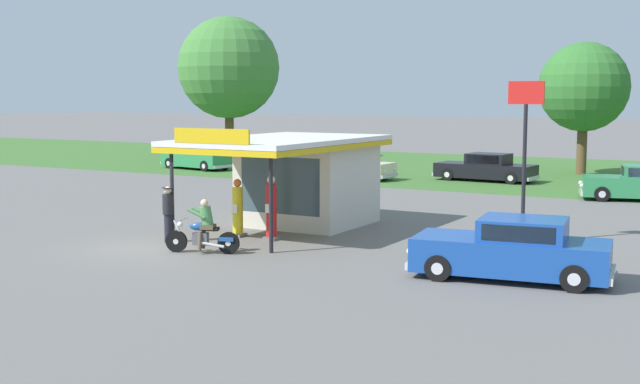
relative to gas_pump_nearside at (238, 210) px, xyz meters
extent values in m
plane|color=slate|center=(-1.04, -2.73, -0.85)|extent=(300.00, 300.00, 0.00)
cube|color=#3D6B2D|center=(-1.04, 27.27, -0.85)|extent=(120.00, 24.00, 0.01)
cube|color=beige|center=(0.65, 3.40, 0.64)|extent=(3.85, 3.76, 2.98)
cube|color=#384C56|center=(0.65, 1.54, 0.70)|extent=(3.08, 0.05, 1.91)
cube|color=silver|center=(0.65, 1.65, 2.21)|extent=(4.55, 7.76, 0.16)
cube|color=gold|center=(0.65, 1.65, 2.03)|extent=(4.55, 7.76, 0.18)
cube|color=gold|center=(0.65, -2.20, 2.51)|extent=(2.70, 0.08, 0.44)
cylinder|color=black|center=(2.47, -1.83, 0.64)|extent=(0.12, 0.12, 2.98)
cylinder|color=black|center=(-1.18, -1.83, 0.64)|extent=(0.12, 0.12, 2.98)
cube|color=slate|center=(0.00, 0.00, -0.80)|extent=(0.44, 0.44, 0.10)
cylinder|color=yellow|center=(0.00, 0.00, 0.00)|extent=(0.34, 0.34, 1.51)
cube|color=white|center=(0.00, -0.18, 0.07)|extent=(0.22, 0.02, 0.28)
sphere|color=orange|center=(0.00, 0.00, 0.89)|extent=(0.26, 0.26, 0.26)
cube|color=slate|center=(1.30, 0.00, -0.80)|extent=(0.44, 0.44, 0.10)
cylinder|color=red|center=(1.30, 0.00, 0.08)|extent=(0.34, 0.34, 1.68)
cube|color=white|center=(1.30, -0.18, 0.17)|extent=(0.22, 0.02, 0.28)
sphere|color=white|center=(1.30, 0.00, 1.06)|extent=(0.26, 0.26, 0.26)
cylinder|color=black|center=(0.01, -3.10, -0.53)|extent=(0.64, 0.30, 0.64)
cylinder|color=silver|center=(0.01, -3.10, -0.53)|extent=(0.19, 0.17, 0.16)
cylinder|color=black|center=(1.50, -2.59, -0.53)|extent=(0.64, 0.30, 0.64)
cylinder|color=silver|center=(1.50, -2.59, -0.53)|extent=(0.19, 0.17, 0.16)
ellipsoid|color=#1E4C8C|center=(0.66, -2.88, -0.07)|extent=(0.61, 0.41, 0.24)
cube|color=#59595E|center=(0.71, -2.86, -0.43)|extent=(0.49, 0.37, 0.36)
cube|color=black|center=(0.99, -2.76, -0.13)|extent=(0.54, 0.40, 0.10)
cylinder|color=silver|center=(0.10, -3.07, -0.25)|extent=(0.37, 0.19, 0.71)
cylinder|color=silver|center=(0.22, -3.03, 0.13)|extent=(0.26, 0.67, 0.04)
sphere|color=silver|center=(0.12, -3.06, -0.03)|extent=(0.16, 0.16, 0.16)
cube|color=#1E4C8C|center=(1.46, -2.60, -0.41)|extent=(0.47, 0.31, 0.12)
cylinder|color=silver|center=(1.13, -2.86, -0.57)|extent=(0.69, 0.31, 0.18)
cube|color=brown|center=(0.93, -2.79, -0.07)|extent=(0.49, 0.45, 0.14)
cylinder|color=brown|center=(0.79, -3.00, -0.47)|extent=(0.19, 0.26, 0.56)
cylinder|color=brown|center=(0.69, -2.70, -0.47)|extent=(0.19, 0.26, 0.56)
cylinder|color=#4C8C4C|center=(0.89, -2.80, 0.24)|extent=(0.49, 0.44, 0.60)
sphere|color=beige|center=(0.83, -2.82, 0.62)|extent=(0.22, 0.22, 0.22)
cylinder|color=#4C8C4C|center=(0.73, -3.07, 0.32)|extent=(0.54, 0.26, 0.31)
cylinder|color=#4C8C4C|center=(0.60, -2.69, 0.32)|extent=(0.54, 0.26, 0.31)
cube|color=#19479E|center=(9.52, -1.78, -0.26)|extent=(4.95, 2.56, 0.84)
cube|color=#19479E|center=(9.81, -1.74, 0.43)|extent=(2.26, 1.96, 0.53)
cube|color=#283847|center=(8.81, -1.88, 0.43)|extent=(0.25, 1.49, 0.42)
cube|color=#283847|center=(9.92, -2.56, 0.43)|extent=(1.73, 0.27, 0.40)
cube|color=#283847|center=(9.69, -0.91, 0.43)|extent=(1.73, 0.27, 0.40)
cube|color=silver|center=(7.15, -2.11, -0.55)|extent=(0.37, 1.83, 0.18)
cube|color=silver|center=(11.89, -1.45, -0.55)|extent=(0.37, 1.83, 0.18)
sphere|color=white|center=(7.22, -2.72, -0.21)|extent=(0.18, 0.18, 0.18)
sphere|color=white|center=(7.05, -1.50, -0.21)|extent=(0.18, 0.18, 0.18)
cylinder|color=black|center=(8.05, -2.90, -0.52)|extent=(0.68, 0.29, 0.66)
cylinder|color=silver|center=(8.05, -2.90, -0.52)|extent=(0.32, 0.26, 0.30)
cylinder|color=black|center=(7.80, -1.11, -0.52)|extent=(0.68, 0.29, 0.66)
cylinder|color=silver|center=(7.80, -1.11, -0.52)|extent=(0.32, 0.26, 0.30)
cylinder|color=black|center=(11.23, -2.45, -0.52)|extent=(0.68, 0.29, 0.66)
cylinder|color=silver|center=(11.23, -2.45, -0.52)|extent=(0.32, 0.26, 0.30)
cylinder|color=black|center=(10.98, -0.66, -0.52)|extent=(0.68, 0.29, 0.66)
cylinder|color=silver|center=(10.98, -0.66, -0.52)|extent=(0.32, 0.26, 0.30)
cube|color=#283847|center=(9.16, 16.04, 0.43)|extent=(0.41, 1.43, 0.41)
cube|color=silver|center=(7.50, 15.61, -0.55)|extent=(0.57, 1.76, 0.18)
sphere|color=white|center=(7.65, 15.02, -0.21)|extent=(0.18, 0.18, 0.18)
sphere|color=white|center=(7.34, 16.19, -0.21)|extent=(0.18, 0.18, 0.18)
cylinder|color=black|center=(8.52, 14.96, -0.52)|extent=(0.69, 0.36, 0.66)
cylinder|color=silver|center=(8.52, 14.96, -0.52)|extent=(0.34, 0.29, 0.30)
cylinder|color=black|center=(8.07, 16.67, -0.52)|extent=(0.69, 0.36, 0.66)
cylinder|color=silver|center=(8.07, 16.67, -0.52)|extent=(0.34, 0.29, 0.30)
cube|color=#2D844C|center=(-16.51, 18.95, -0.25)|extent=(5.02, 2.57, 0.85)
cube|color=#2D844C|center=(-16.37, 18.92, 0.44)|extent=(2.40, 1.90, 0.54)
cube|color=#283847|center=(-17.41, 19.11, 0.44)|extent=(0.28, 1.35, 0.43)
cube|color=#283847|center=(-16.50, 18.18, 0.44)|extent=(1.82, 0.35, 0.41)
cube|color=#283847|center=(-16.23, 19.67, 0.44)|extent=(1.82, 0.35, 0.41)
cube|color=silver|center=(-18.90, 19.37, -0.55)|extent=(0.41, 1.66, 0.18)
cube|color=silver|center=(-14.12, 18.52, -0.55)|extent=(0.41, 1.66, 0.18)
sphere|color=white|center=(-19.00, 18.82, -0.21)|extent=(0.18, 0.18, 0.18)
sphere|color=white|center=(-18.81, 19.93, -0.21)|extent=(0.18, 0.18, 0.18)
cylinder|color=black|center=(-18.26, 18.43, -0.52)|extent=(0.68, 0.31, 0.66)
cylinder|color=silver|center=(-18.26, 18.43, -0.52)|extent=(0.33, 0.27, 0.30)
cylinder|color=black|center=(-17.97, 20.04, -0.52)|extent=(0.68, 0.31, 0.66)
cylinder|color=silver|center=(-17.97, 20.04, -0.52)|extent=(0.33, 0.27, 0.30)
cylinder|color=black|center=(-15.05, 17.86, -0.52)|extent=(0.68, 0.31, 0.66)
cylinder|color=silver|center=(-15.05, 17.86, -0.52)|extent=(0.33, 0.27, 0.30)
cylinder|color=black|center=(-14.76, 19.47, -0.52)|extent=(0.68, 0.31, 0.66)
cylinder|color=silver|center=(-14.76, 19.47, -0.52)|extent=(0.33, 0.27, 0.30)
cube|color=black|center=(1.37, 20.87, -0.30)|extent=(5.31, 2.26, 0.75)
cube|color=black|center=(1.54, 20.86, 0.35)|extent=(2.19, 1.84, 0.56)
cube|color=#283847|center=(0.52, 20.92, 0.35)|extent=(0.13, 1.52, 0.45)
cube|color=#283847|center=(1.49, 20.02, 0.35)|extent=(1.78, 0.14, 0.42)
cube|color=#283847|center=(1.59, 21.70, 0.35)|extent=(1.78, 0.14, 0.42)
cube|color=silver|center=(-1.25, 21.03, -0.55)|extent=(0.23, 1.85, 0.18)
cube|color=silver|center=(4.00, 20.71, -0.55)|extent=(0.23, 1.85, 0.18)
sphere|color=white|center=(-1.30, 20.41, -0.26)|extent=(0.18, 0.18, 0.18)
sphere|color=white|center=(-1.23, 21.65, -0.26)|extent=(0.18, 0.18, 0.18)
cylinder|color=black|center=(-0.45, 20.06, -0.52)|extent=(0.67, 0.24, 0.66)
cylinder|color=silver|center=(-0.45, 20.06, -0.52)|extent=(0.31, 0.24, 0.30)
cylinder|color=black|center=(-0.34, 21.89, -0.52)|extent=(0.67, 0.24, 0.66)
cylinder|color=silver|center=(-0.34, 21.89, -0.52)|extent=(0.31, 0.24, 0.30)
cylinder|color=black|center=(3.08, 19.85, -0.52)|extent=(0.67, 0.24, 0.66)
cylinder|color=silver|center=(3.08, 19.85, -0.52)|extent=(0.31, 0.24, 0.30)
cylinder|color=black|center=(3.19, 21.67, -0.52)|extent=(0.67, 0.24, 0.66)
cylinder|color=silver|center=(3.19, 21.67, -0.52)|extent=(0.31, 0.24, 0.30)
cube|color=beige|center=(-5.53, 18.32, -0.29)|extent=(5.10, 2.16, 0.77)
cube|color=beige|center=(-5.76, 18.33, 0.40)|extent=(2.26, 1.76, 0.61)
cube|color=#283847|center=(-4.70, 18.26, 0.40)|extent=(0.13, 1.44, 0.49)
cube|color=#283847|center=(-5.71, 19.13, 0.40)|extent=(1.84, 0.15, 0.46)
cube|color=#283847|center=(-5.81, 17.54, 0.40)|extent=(1.84, 0.15, 0.46)
cube|color=silver|center=(-3.01, 18.16, -0.55)|extent=(0.23, 1.75, 0.18)
cube|color=silver|center=(-8.05, 18.48, -0.55)|extent=(0.23, 1.75, 0.18)
sphere|color=white|center=(-2.96, 18.74, -0.25)|extent=(0.18, 0.18, 0.18)
sphere|color=white|center=(-3.03, 17.57, -0.25)|extent=(0.18, 0.18, 0.18)
cylinder|color=black|center=(-3.78, 19.07, -0.52)|extent=(0.67, 0.24, 0.66)
cylinder|color=silver|center=(-3.78, 19.07, -0.52)|extent=(0.31, 0.24, 0.30)
cylinder|color=black|center=(-3.89, 17.35, -0.52)|extent=(0.67, 0.24, 0.66)
cylinder|color=silver|center=(-3.89, 17.35, -0.52)|extent=(0.31, 0.24, 0.30)
cylinder|color=black|center=(-7.17, 19.28, -0.52)|extent=(0.67, 0.24, 0.66)
cylinder|color=silver|center=(-7.17, 19.28, -0.52)|extent=(0.31, 0.24, 0.30)
cylinder|color=black|center=(-7.28, 17.57, -0.52)|extent=(0.67, 0.24, 0.66)
cylinder|color=silver|center=(-7.28, 17.57, -0.52)|extent=(0.31, 0.24, 0.30)
cylinder|color=brown|center=(-9.84, 14.71, -0.45)|extent=(0.26, 0.26, 0.81)
cylinder|color=#8C338C|center=(-9.84, 14.71, 0.24)|extent=(0.34, 0.34, 0.57)
sphere|color=tan|center=(-9.84, 14.71, 0.64)|extent=(0.22, 0.22, 0.22)
cylinder|color=black|center=(-9.84, 14.71, 0.71)|extent=(0.35, 0.35, 0.02)
cylinder|color=black|center=(-1.24, -1.96, -0.41)|extent=(0.26, 0.26, 0.88)
cylinder|color=black|center=(-1.24, -1.96, 0.34)|extent=(0.34, 0.34, 0.63)
sphere|color=beige|center=(-1.24, -1.96, 0.77)|extent=(0.24, 0.24, 0.24)
cylinder|color=black|center=(-1.24, -1.96, 0.86)|extent=(0.38, 0.38, 0.02)
cylinder|color=brown|center=(-19.53, 26.62, 1.05)|extent=(0.63, 0.63, 3.81)
sphere|color=#427F38|center=(-19.53, 26.62, 5.66)|extent=(7.22, 7.22, 7.22)
cylinder|color=brown|center=(5.02, 27.15, 0.71)|extent=(0.57, 0.57, 3.12)
sphere|color=#33702D|center=(5.02, 27.15, 4.18)|extent=(5.12, 5.12, 5.12)
sphere|color=#33702D|center=(4.29, 27.27, 3.67)|extent=(2.82, 2.82, 2.82)
cylinder|color=black|center=(8.34, 3.43, 1.29)|extent=(0.12, 0.12, 4.28)
cube|color=red|center=(8.34, 3.43, 3.78)|extent=(1.10, 0.08, 0.70)
camera|label=1|loc=(15.36, -21.64, 3.69)|focal=46.34mm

